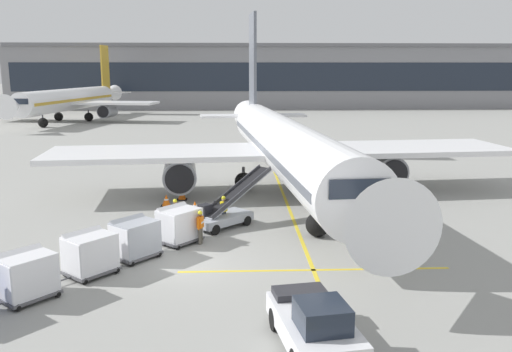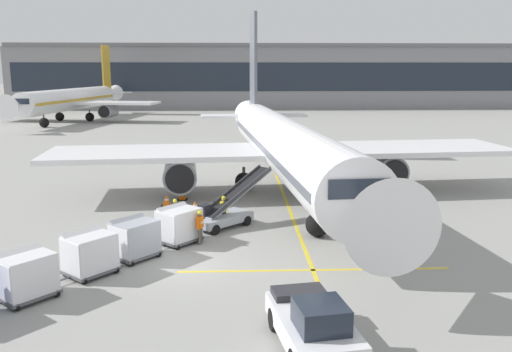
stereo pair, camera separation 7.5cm
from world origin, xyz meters
The scene contains 18 objects.
ground_plane centered at (0.00, 0.00, 0.00)m, with size 600.00×600.00×0.00m, color gray.
parked_airplane centered at (5.78, 14.51, 3.43)m, with size 33.07×42.30×14.08m.
belt_loader centered at (1.83, 5.98, 0.87)m, with size 4.68×4.55×3.07m.
baggage_cart_lead centered at (-0.49, 3.14, 1.00)m, with size 2.52×2.58×1.91m.
baggage_cart_second centered at (-2.31, 0.97, 1.00)m, with size 2.52×2.58×1.91m.
baggage_cart_third centered at (-3.85, -1.02, 1.00)m, with size 2.52×2.58×1.91m.
baggage_cart_fourth centered at (-5.62, -3.44, 1.00)m, with size 2.52×2.58×1.91m.
pushback_tug centered at (4.84, -7.56, 0.83)m, with size 2.77×4.68×1.83m.
ground_crew_by_loader centered at (-0.89, 5.42, 1.00)m, with size 0.39×0.52×1.74m.
ground_crew_by_carts centered at (1.74, 6.00, 1.00)m, with size 0.43×0.45×1.74m.
ground_crew_marshaller centered at (0.63, 2.90, 1.00)m, with size 0.35×0.54×1.74m.
safety_cone_engine_keepout centered at (-1.19, 12.34, 0.36)m, with size 0.66×0.66×0.75m.
safety_cone_wingtip centered at (-0.10, 9.23, 0.32)m, with size 0.58×0.58×0.67m.
safety_cone_nose_mark centered at (-2.03, 10.58, 0.39)m, with size 0.71×0.71×0.80m.
apron_guidance_line_lead_in centered at (5.80, 13.72, 0.00)m, with size 0.20×110.00×0.01m.
apron_guidance_line_stop_bar centered at (5.85, -0.88, 0.00)m, with size 12.00×0.20×0.01m.
terminal_building centered at (10.68, 100.96, 6.98)m, with size 114.05×16.21×14.06m.
distant_airplane centered at (-24.87, 68.07, 3.61)m, with size 29.52×38.27×13.13m.
Camera 1 is at (2.36, -23.03, 8.68)m, focal length 37.59 mm.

